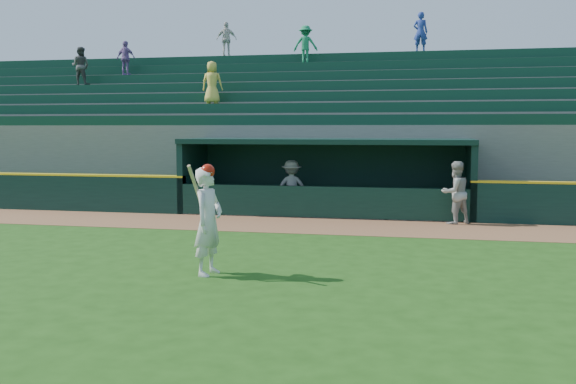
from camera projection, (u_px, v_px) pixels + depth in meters
name	position (u px, v px, depth m)	size (l,w,h in m)	color
ground	(273.00, 260.00, 13.70)	(120.00, 120.00, 0.00)	#1E4812
warning_track	(311.00, 226.00, 18.47)	(40.00, 3.00, 0.01)	brown
dugout_player_front	(455.00, 193.00, 18.75)	(0.90, 0.70, 1.85)	#999994
dugout_player_inside	(292.00, 187.00, 21.07)	(1.14, 0.65, 1.76)	gray
dugout	(327.00, 172.00, 21.36)	(9.40, 2.80, 2.46)	slate
stands	(344.00, 138.00, 25.71)	(34.50, 6.25, 7.59)	slate
batter_at_plate	(208.00, 220.00, 12.20)	(0.63, 0.90, 2.14)	silver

